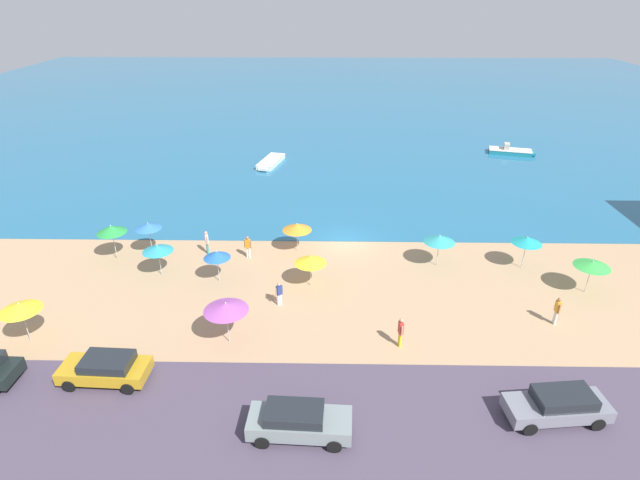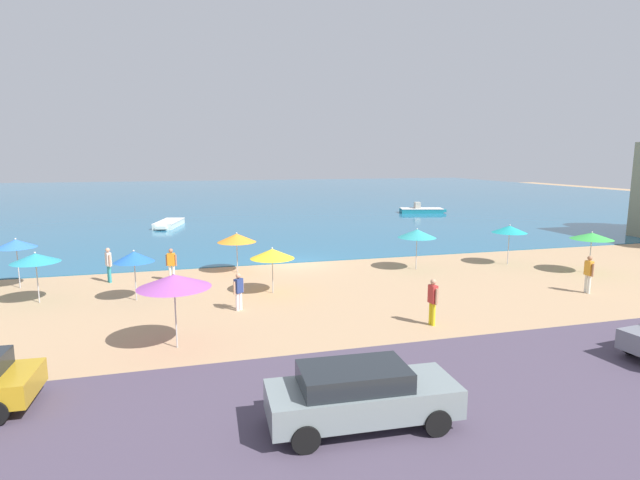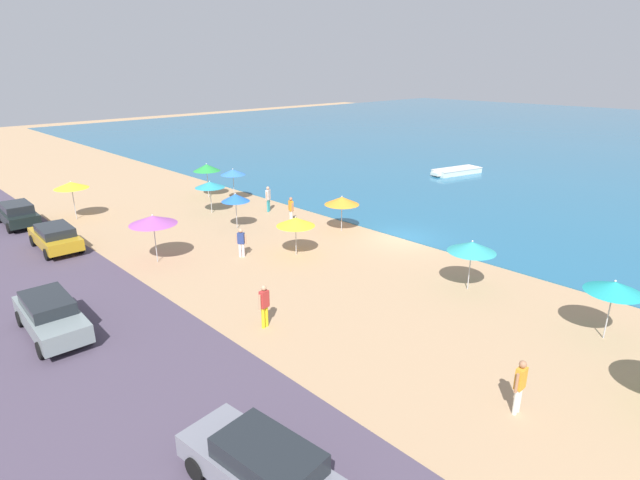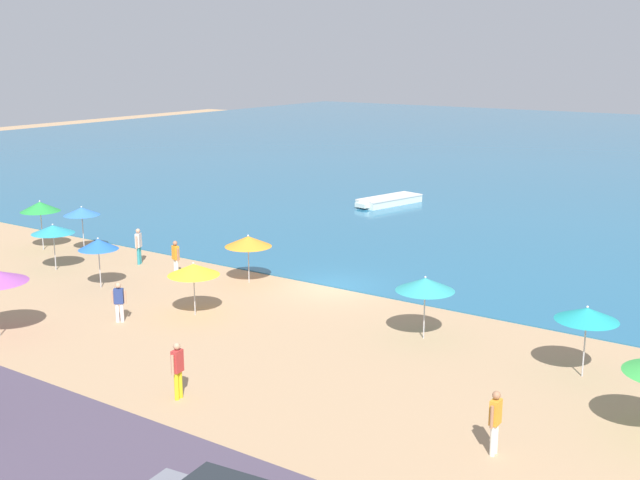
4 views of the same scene
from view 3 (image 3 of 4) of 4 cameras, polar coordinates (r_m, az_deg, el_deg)
ground_plane at (r=30.04m, az=9.37°, el=0.15°), size 160.00×160.00×0.00m
coastal_road at (r=19.97m, az=-24.29°, el=-11.75°), size 80.00×8.00×0.06m
beach_umbrella_0 at (r=23.35m, az=16.97°, el=-0.76°), size 2.17×2.17×2.38m
beach_umbrella_1 at (r=35.17m, az=-12.48°, el=6.20°), size 2.03×2.03×2.28m
beach_umbrella_2 at (r=30.50m, az=2.51°, el=4.51°), size 2.13×2.13×2.25m
beach_umbrella_3 at (r=31.42m, az=-9.64°, el=4.79°), size 1.76×1.76×2.29m
beach_umbrella_4 at (r=38.01m, az=-9.92°, el=7.65°), size 1.85×1.85×2.48m
beach_umbrella_5 at (r=21.18m, az=30.58°, el=-4.65°), size 2.03×2.03×2.41m
beach_umbrella_7 at (r=39.48m, az=-12.84°, el=8.07°), size 2.06×2.06×2.66m
beach_umbrella_8 at (r=26.82m, az=-18.56°, el=2.18°), size 2.42×2.42×2.59m
beach_umbrella_9 at (r=26.54m, az=-2.80°, el=2.10°), size 2.07×2.07×2.19m
beach_umbrella_10 at (r=36.69m, az=-26.57°, el=5.63°), size 2.17×2.17×2.59m
bather_0 at (r=35.09m, az=-5.94°, el=4.85°), size 0.35×0.53×1.80m
bather_1 at (r=32.45m, az=-3.34°, el=3.62°), size 0.55×0.32×1.71m
bather_2 at (r=19.63m, az=-6.38°, el=-7.25°), size 0.26×0.57×1.80m
bather_3 at (r=16.20m, az=21.88°, el=-15.03°), size 0.22×0.57×1.78m
bather_4 at (r=26.90m, az=-9.00°, el=-0.13°), size 0.47×0.39×1.59m
parked_car_0 at (r=21.60m, az=-28.42°, el=-7.55°), size 4.55×1.97×1.48m
parked_car_1 at (r=37.07m, az=-31.31°, el=2.59°), size 4.28×1.98×1.48m
parked_car_2 at (r=31.15m, az=-28.00°, el=0.33°), size 4.34×2.06×1.39m
parked_car_3 at (r=12.97m, az=-6.43°, el=-24.37°), size 4.70×2.16×1.48m
skiff_offshore at (r=48.94m, az=15.31°, el=7.60°), size 2.85×5.44×0.53m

